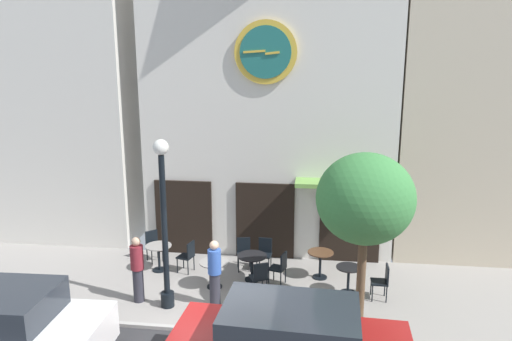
{
  "coord_description": "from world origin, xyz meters",
  "views": [
    {
      "loc": [
        2.01,
        -8.99,
        5.7
      ],
      "look_at": [
        0.59,
        2.16,
        3.17
      ],
      "focal_mm": 32.87,
      "sensor_mm": 36.0,
      "label": 1
    }
  ],
  "objects_px": {
    "street_tree": "(365,200)",
    "cafe_table_center": "(252,262)",
    "pedestrian_maroon": "(137,268)",
    "cafe_chair_near_tree": "(383,279)",
    "cafe_chair_corner": "(153,243)",
    "cafe_table_rightmost": "(159,252)",
    "cafe_chair_left_end": "(188,254)",
    "cafe_chair_curbside": "(280,266)",
    "cafe_chair_facing_wall": "(259,276)",
    "street_lamp": "(164,225)",
    "cafe_table_center_right": "(320,259)",
    "cafe_table_near_curb": "(214,268)",
    "cafe_table_leftmost": "(348,276)",
    "cafe_chair_mid_row": "(265,251)",
    "pedestrian_blue": "(215,273)",
    "cafe_chair_right_end": "(244,251)"
  },
  "relations": [
    {
      "from": "street_tree",
      "to": "cafe_table_center",
      "type": "height_order",
      "value": "street_tree"
    },
    {
      "from": "cafe_table_center",
      "to": "pedestrian_maroon",
      "type": "height_order",
      "value": "pedestrian_maroon"
    },
    {
      "from": "cafe_chair_near_tree",
      "to": "cafe_chair_corner",
      "type": "xyz_separation_m",
      "value": [
        -6.45,
        1.59,
        0.0
      ]
    },
    {
      "from": "cafe_table_rightmost",
      "to": "cafe_chair_near_tree",
      "type": "height_order",
      "value": "cafe_chair_near_tree"
    },
    {
      "from": "cafe_chair_left_end",
      "to": "cafe_chair_curbside",
      "type": "distance_m",
      "value": 2.66
    },
    {
      "from": "cafe_chair_facing_wall",
      "to": "street_lamp",
      "type": "bearing_deg",
      "value": -158.72
    },
    {
      "from": "cafe_table_center",
      "to": "cafe_table_center_right",
      "type": "relative_size",
      "value": 1.06
    },
    {
      "from": "cafe_table_center",
      "to": "cafe_table_near_curb",
      "type": "bearing_deg",
      "value": -149.75
    },
    {
      "from": "cafe_table_rightmost",
      "to": "cafe_table_leftmost",
      "type": "bearing_deg",
      "value": -7.84
    },
    {
      "from": "street_lamp",
      "to": "cafe_chair_left_end",
      "type": "bearing_deg",
      "value": 90.41
    },
    {
      "from": "cafe_chair_near_tree",
      "to": "cafe_chair_mid_row",
      "type": "relative_size",
      "value": 1.0
    },
    {
      "from": "street_lamp",
      "to": "cafe_table_near_curb",
      "type": "xyz_separation_m",
      "value": [
        0.91,
        1.12,
        -1.55
      ]
    },
    {
      "from": "cafe_table_near_curb",
      "to": "cafe_chair_left_end",
      "type": "relative_size",
      "value": 0.86
    },
    {
      "from": "pedestrian_blue",
      "to": "street_tree",
      "type": "bearing_deg",
      "value": -1.92
    },
    {
      "from": "pedestrian_blue",
      "to": "cafe_table_near_curb",
      "type": "bearing_deg",
      "value": 103.21
    },
    {
      "from": "cafe_chair_near_tree",
      "to": "cafe_chair_right_end",
      "type": "xyz_separation_m",
      "value": [
        -3.68,
        1.35,
        0.0
      ]
    },
    {
      "from": "cafe_table_center_right",
      "to": "cafe_chair_right_end",
      "type": "height_order",
      "value": "cafe_chair_right_end"
    },
    {
      "from": "street_tree",
      "to": "cafe_chair_right_end",
      "type": "relative_size",
      "value": 4.31
    },
    {
      "from": "street_tree",
      "to": "cafe_chair_corner",
      "type": "xyz_separation_m",
      "value": [
        -5.82,
        2.56,
        -2.31
      ]
    },
    {
      "from": "street_lamp",
      "to": "pedestrian_blue",
      "type": "bearing_deg",
      "value": 8.09
    },
    {
      "from": "pedestrian_blue",
      "to": "pedestrian_maroon",
      "type": "distance_m",
      "value": 1.92
    },
    {
      "from": "cafe_table_rightmost",
      "to": "cafe_chair_facing_wall",
      "type": "distance_m",
      "value": 3.19
    },
    {
      "from": "cafe_table_leftmost",
      "to": "cafe_chair_right_end",
      "type": "bearing_deg",
      "value": 158.05
    },
    {
      "from": "cafe_table_rightmost",
      "to": "pedestrian_maroon",
      "type": "height_order",
      "value": "pedestrian_maroon"
    },
    {
      "from": "cafe_table_center_right",
      "to": "cafe_chair_left_end",
      "type": "relative_size",
      "value": 0.84
    },
    {
      "from": "street_tree",
      "to": "cafe_chair_left_end",
      "type": "bearing_deg",
      "value": 157.56
    },
    {
      "from": "cafe_table_rightmost",
      "to": "cafe_chair_facing_wall",
      "type": "xyz_separation_m",
      "value": [
        2.99,
        -1.1,
        -0.01
      ]
    },
    {
      "from": "cafe_table_near_curb",
      "to": "cafe_chair_mid_row",
      "type": "xyz_separation_m",
      "value": [
        1.18,
        1.3,
        0.0
      ]
    },
    {
      "from": "cafe_chair_near_tree",
      "to": "cafe_table_rightmost",
      "type": "bearing_deg",
      "value": 171.42
    },
    {
      "from": "cafe_table_near_curb",
      "to": "cafe_chair_left_end",
      "type": "distance_m",
      "value": 1.24
    },
    {
      "from": "cafe_chair_near_tree",
      "to": "cafe_chair_right_end",
      "type": "distance_m",
      "value": 3.92
    },
    {
      "from": "cafe_table_leftmost",
      "to": "cafe_table_near_curb",
      "type": "bearing_deg",
      "value": -178.4
    },
    {
      "from": "cafe_table_near_curb",
      "to": "cafe_table_leftmost",
      "type": "bearing_deg",
      "value": 1.6
    },
    {
      "from": "cafe_chair_mid_row",
      "to": "pedestrian_maroon",
      "type": "bearing_deg",
      "value": -141.89
    },
    {
      "from": "cafe_chair_right_end",
      "to": "cafe_chair_mid_row",
      "type": "xyz_separation_m",
      "value": [
        0.59,
        0.05,
        0.0
      ]
    },
    {
      "from": "cafe_chair_left_end",
      "to": "cafe_table_center",
      "type": "bearing_deg",
      "value": -8.57
    },
    {
      "from": "street_tree",
      "to": "pedestrian_blue",
      "type": "xyz_separation_m",
      "value": [
        -3.41,
        0.11,
        -1.98
      ]
    },
    {
      "from": "cafe_table_leftmost",
      "to": "pedestrian_blue",
      "type": "height_order",
      "value": "pedestrian_blue"
    },
    {
      "from": "street_lamp",
      "to": "cafe_table_rightmost",
      "type": "height_order",
      "value": "street_lamp"
    },
    {
      "from": "street_tree",
      "to": "cafe_chair_facing_wall",
      "type": "distance_m",
      "value": 3.43
    },
    {
      "from": "cafe_table_rightmost",
      "to": "cafe_chair_right_end",
      "type": "height_order",
      "value": "cafe_chair_right_end"
    },
    {
      "from": "cafe_chair_mid_row",
      "to": "pedestrian_maroon",
      "type": "relative_size",
      "value": 0.54
    },
    {
      "from": "street_tree",
      "to": "pedestrian_maroon",
      "type": "bearing_deg",
      "value": 178.79
    },
    {
      "from": "cafe_table_center_right",
      "to": "cafe_chair_curbside",
      "type": "xyz_separation_m",
      "value": [
        -1.05,
        -0.55,
        -0.0
      ]
    },
    {
      "from": "street_lamp",
      "to": "cafe_chair_left_end",
      "type": "distance_m",
      "value": 2.48
    },
    {
      "from": "cafe_table_near_curb",
      "to": "cafe_chair_curbside",
      "type": "xyz_separation_m",
      "value": [
        1.7,
        0.37,
        0.0
      ]
    },
    {
      "from": "cafe_table_leftmost",
      "to": "pedestrian_maroon",
      "type": "height_order",
      "value": "pedestrian_maroon"
    },
    {
      "from": "cafe_chair_left_end",
      "to": "cafe_chair_near_tree",
      "type": "relative_size",
      "value": 1.0
    },
    {
      "from": "cafe_table_center",
      "to": "cafe_chair_corner",
      "type": "bearing_deg",
      "value": 162.82
    },
    {
      "from": "cafe_table_center_right",
      "to": "cafe_table_rightmost",
      "type": "bearing_deg",
      "value": -178.67
    }
  ]
}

